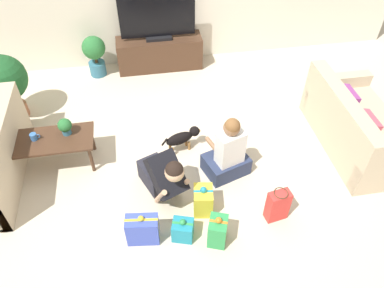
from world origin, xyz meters
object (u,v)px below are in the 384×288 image
potted_plant_corner_left (4,81)px  person_kneeling (163,175)px  sofa_right (357,128)px  gift_bag_a (278,205)px  tv (157,21)px  gift_box_b (183,230)px  person_sitting (228,154)px  tabletop_plant (65,126)px  dog (183,137)px  potted_plant_back_left (95,53)px  coffee_table (52,142)px  tv_console (160,53)px  gift_box_a (143,229)px  gift_box_c (218,231)px  mug (34,137)px  gift_box_d (203,200)px

potted_plant_corner_left → person_kneeling: bearing=-42.8°
sofa_right → gift_bag_a: (-1.42, -0.98, -0.08)m
sofa_right → tv: tv is taller
potted_plant_corner_left → gift_box_b: size_ratio=3.21×
person_sitting → tabletop_plant: 2.02m
person_kneeling → dog: 0.81m
potted_plant_corner_left → potted_plant_back_left: (1.18, 0.90, -0.21)m
sofa_right → person_kneeling: size_ratio=2.09×
coffee_table → dog: (1.64, -0.00, -0.17)m
sofa_right → gift_bag_a: 1.72m
tv_console → potted_plant_back_left: size_ratio=2.04×
person_sitting → gift_box_a: (-1.11, -0.80, -0.15)m
gift_box_c → mug: 2.49m
gift_box_b → mug: mug is taller
gift_box_a → gift_bag_a: bearing=1.5°
gift_box_a → potted_plant_corner_left: bearing=125.1°
person_sitting → gift_box_c: 1.01m
potted_plant_back_left → person_kneeling: size_ratio=0.84×
gift_box_a → gift_box_c: (0.78, -0.15, -0.00)m
gift_box_c → potted_plant_corner_left: bearing=134.1°
person_kneeling → gift_box_d: bearing=-58.3°
person_sitting → coffee_table: bearing=-31.7°
potted_plant_corner_left → mug: bearing=-65.3°
sofa_right → gift_box_d: (-2.22, -0.74, -0.11)m
coffee_table → person_sitting: 2.18m
person_sitting → gift_box_b: size_ratio=2.94×
tv → mug: bearing=-130.6°
gift_box_c → mug: bearing=143.2°
gift_bag_a → tabletop_plant: bearing=150.0°
gift_box_c → gift_box_d: (-0.08, 0.42, -0.00)m
coffee_table → potted_plant_back_left: size_ratio=1.48×
person_kneeling → gift_box_c: bearing=-78.4°
coffee_table → tabletop_plant: size_ratio=4.58×
gift_box_a → person_kneeling: bearing=62.6°
coffee_table → mug: 0.22m
person_kneeling → gift_bag_a: 1.33m
coffee_table → tabletop_plant: (0.19, 0.07, 0.17)m
gift_box_a → mug: (-1.20, 1.33, 0.30)m
tv_console → gift_bag_a: (0.96, -3.32, -0.06)m
coffee_table → mug: mug is taller
person_sitting → gift_bag_a: size_ratio=2.06×
person_kneeling → potted_plant_back_left: bearing=83.9°
potted_plant_corner_left → tv: bearing=23.1°
gift_bag_a → tabletop_plant: size_ratio=1.97×
gift_box_a → gift_box_c: size_ratio=1.02×
tv → coffee_table: bearing=-127.0°
potted_plant_corner_left → gift_box_a: (1.69, -2.41, -0.44)m
potted_plant_corner_left → mug: 1.19m
gift_box_c → mug: size_ratio=3.40×
dog → tabletop_plant: (-1.44, 0.08, 0.35)m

